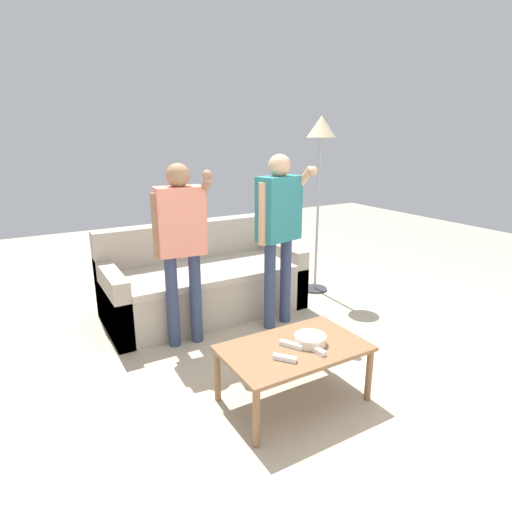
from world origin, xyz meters
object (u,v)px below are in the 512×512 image
Objects in this scene: floor_lamp at (321,144)px; player_right at (279,222)px; player_left at (181,235)px; game_remote_wand_near at (316,349)px; game_remote_wand_far at (291,345)px; coffee_table at (294,353)px; game_remote_wand_spare at (285,358)px; game_remote_nunchuk at (299,336)px; snack_bowl at (310,340)px; couch at (202,283)px.

player_right is (-0.87, -0.54, -0.64)m from floor_lamp.
player_left reaches higher than game_remote_wand_near.
game_remote_wand_near is 0.16m from game_remote_wand_far.
coffee_table is 6.82× the size of game_remote_wand_spare.
game_remote_nunchuk is at bearing -68.73° from player_left.
player_left is 9.59× the size of game_remote_wand_far.
coffee_table is 1.33m from player_right.
snack_bowl reaches higher than game_remote_wand_far.
game_remote_wand_spare is at bearing -132.97° from floor_lamp.
snack_bowl reaches higher than game_remote_nunchuk.
player_right is 0.88m from player_left.
coffee_table is 4.47× the size of snack_bowl.
player_left is 1.41m from game_remote_wand_near.
snack_bowl is 0.09m from game_remote_nunchuk.
floor_lamp is 2.48m from game_remote_wand_near.
player_left is at bearing 174.36° from player_right.
player_right reaches higher than game_remote_wand_far.
coffee_table is 0.16m from game_remote_wand_near.
game_remote_nunchuk is 0.12m from game_remote_wand_far.
player_right is (0.44, 1.05, 0.56)m from snack_bowl.
coffee_table is at bearing -17.03° from game_remote_wand_far.
snack_bowl is at bearing -73.66° from game_remote_nunchuk.
player_right is at bearing 61.76° from coffee_table.
couch is 1.22× the size of player_right.
player_right is at bearing 58.44° from game_remote_wand_spare.
game_remote_wand_near and game_remote_wand_spare have the same top height.
game_remote_wand_spare is (-0.70, -1.14, -0.57)m from player_right.
snack_bowl is 1.33m from player_left.
game_remote_nunchuk is 1.24m from player_left.
snack_bowl is 0.28m from game_remote_wand_spare.
coffee_table is 2.47m from floor_lamp.
couch is at bearing 126.07° from player_right.
snack_bowl is at bearing -129.34° from floor_lamp.
snack_bowl is 1.52× the size of game_remote_wand_spare.
floor_lamp reaches higher than couch.
player_right is (0.55, 1.03, 0.63)m from coffee_table.
game_remote_wand_near is at bearing -1.99° from game_remote_wand_spare.
game_remote_nunchuk is at bearing -115.81° from player_right.
player_left is at bearing 107.99° from game_remote_wand_near.
game_remote_nunchuk is at bearing 30.25° from game_remote_wand_far.
game_remote_nunchuk is 0.06× the size of player_left.
couch is at bearing 91.12° from snack_bowl.
coffee_table is 0.13m from game_remote_nunchuk.
snack_bowl is (0.03, -1.70, 0.13)m from couch.
player_right is 9.91× the size of game_remote_wand_far.
game_remote_nunchuk is 0.05× the size of floor_lamp.
game_remote_nunchuk is at bearing 88.06° from game_remote_wand_near.
player_right is at bearing 67.34° from snack_bowl.
couch is 21.56× the size of game_remote_nunchuk.
game_remote_wand_far reaches higher than coffee_table.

